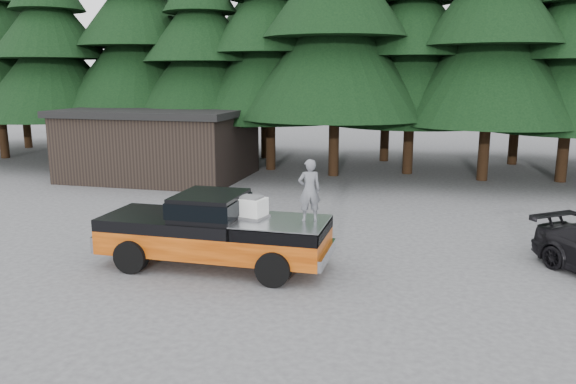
% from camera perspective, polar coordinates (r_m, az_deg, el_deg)
% --- Properties ---
extents(ground, '(120.00, 120.00, 0.00)m').
position_cam_1_polar(ground, '(13.85, -1.70, -8.78)').
color(ground, '#474749').
rests_on(ground, ground).
extents(pickup_truck, '(6.00, 2.04, 1.33)m').
position_cam_1_polar(pickup_truck, '(14.61, -7.47, -5.01)').
color(pickup_truck, '#D56115').
rests_on(pickup_truck, ground).
extents(truck_cab, '(1.66, 1.90, 0.59)m').
position_cam_1_polar(truck_cab, '(14.40, -7.94, -1.32)').
color(truck_cab, black).
rests_on(truck_cab, pickup_truck).
extents(air_compressor, '(0.82, 0.73, 0.49)m').
position_cam_1_polar(air_compressor, '(14.17, -3.79, -1.66)').
color(air_compressor, silver).
rests_on(air_compressor, pickup_truck).
extents(man_on_bed, '(0.66, 0.56, 1.54)m').
position_cam_1_polar(man_on_bed, '(13.75, 2.18, 0.19)').
color(man_on_bed, slate).
rests_on(man_on_bed, pickup_truck).
extents(utility_building, '(8.40, 6.40, 3.30)m').
position_cam_1_polar(utility_building, '(27.70, -12.84, 4.89)').
color(utility_building, black).
rests_on(utility_building, ground).
extents(treeline, '(60.15, 16.05, 17.50)m').
position_cam_1_polar(treeline, '(29.95, 8.61, 17.17)').
color(treeline, black).
rests_on(treeline, ground).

